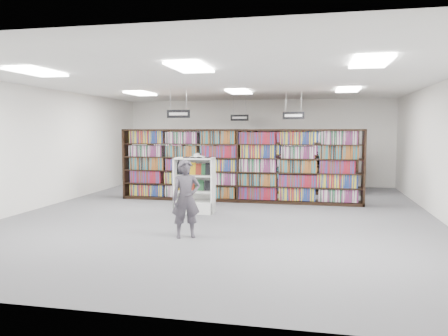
% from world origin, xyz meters
% --- Properties ---
extents(floor, '(12.00, 12.00, 0.00)m').
position_xyz_m(floor, '(0.00, 0.00, 0.00)').
color(floor, '#47474C').
rests_on(floor, ground).
extents(ceiling, '(10.00, 12.00, 0.10)m').
position_xyz_m(ceiling, '(0.00, 0.00, 3.20)').
color(ceiling, white).
rests_on(ceiling, wall_back).
extents(wall_back, '(10.00, 0.10, 3.20)m').
position_xyz_m(wall_back, '(0.00, 6.00, 1.60)').
color(wall_back, white).
rests_on(wall_back, ground).
extents(wall_front, '(10.00, 0.10, 3.20)m').
position_xyz_m(wall_front, '(0.00, -6.00, 1.60)').
color(wall_front, white).
rests_on(wall_front, ground).
extents(wall_left, '(0.10, 12.00, 3.20)m').
position_xyz_m(wall_left, '(-5.00, 0.00, 1.60)').
color(wall_left, white).
rests_on(wall_left, ground).
extents(wall_right, '(0.10, 12.00, 3.20)m').
position_xyz_m(wall_right, '(5.00, 0.00, 1.60)').
color(wall_right, white).
rests_on(wall_right, ground).
extents(bookshelf_row_near, '(7.00, 0.60, 2.10)m').
position_xyz_m(bookshelf_row_near, '(0.00, 2.00, 1.05)').
color(bookshelf_row_near, black).
rests_on(bookshelf_row_near, floor).
extents(bookshelf_row_mid, '(7.00, 0.60, 2.10)m').
position_xyz_m(bookshelf_row_mid, '(0.00, 4.00, 1.05)').
color(bookshelf_row_mid, black).
rests_on(bookshelf_row_mid, floor).
extents(bookshelf_row_far, '(7.00, 0.60, 2.10)m').
position_xyz_m(bookshelf_row_far, '(0.00, 5.70, 1.05)').
color(bookshelf_row_far, black).
rests_on(bookshelf_row_far, floor).
extents(aisle_sign_left, '(0.65, 0.02, 0.80)m').
position_xyz_m(aisle_sign_left, '(-1.50, 1.00, 2.53)').
color(aisle_sign_left, '#B2B2B7').
rests_on(aisle_sign_left, ceiling).
extents(aisle_sign_right, '(0.65, 0.02, 0.80)m').
position_xyz_m(aisle_sign_right, '(1.50, 3.00, 2.53)').
color(aisle_sign_right, '#B2B2B7').
rests_on(aisle_sign_right, ceiling).
extents(aisle_sign_center, '(0.65, 0.02, 0.80)m').
position_xyz_m(aisle_sign_center, '(-0.50, 5.00, 2.53)').
color(aisle_sign_center, '#B2B2B7').
rests_on(aisle_sign_center, ceiling).
extents(troffer_front_left, '(0.60, 1.20, 0.04)m').
position_xyz_m(troffer_front_left, '(-3.00, -3.00, 3.16)').
color(troffer_front_left, white).
rests_on(troffer_front_left, ceiling).
extents(troffer_front_center, '(0.60, 1.20, 0.04)m').
position_xyz_m(troffer_front_center, '(0.00, -3.00, 3.16)').
color(troffer_front_center, white).
rests_on(troffer_front_center, ceiling).
extents(troffer_front_right, '(0.60, 1.20, 0.04)m').
position_xyz_m(troffer_front_right, '(3.00, -3.00, 3.16)').
color(troffer_front_right, white).
rests_on(troffer_front_right, ceiling).
extents(troffer_back_left, '(0.60, 1.20, 0.04)m').
position_xyz_m(troffer_back_left, '(-3.00, 2.00, 3.16)').
color(troffer_back_left, white).
rests_on(troffer_back_left, ceiling).
extents(troffer_back_center, '(0.60, 1.20, 0.04)m').
position_xyz_m(troffer_back_center, '(0.00, 2.00, 3.16)').
color(troffer_back_center, white).
rests_on(troffer_back_center, ceiling).
extents(troffer_back_right, '(0.60, 1.20, 0.04)m').
position_xyz_m(troffer_back_right, '(3.00, 2.00, 3.16)').
color(troffer_back_right, white).
rests_on(troffer_back_right, ceiling).
extents(endcap_display, '(1.01, 0.53, 1.38)m').
position_xyz_m(endcap_display, '(-0.79, 0.05, 0.48)').
color(endcap_display, white).
rests_on(endcap_display, floor).
extents(open_book, '(0.71, 0.46, 0.13)m').
position_xyz_m(open_book, '(-0.73, 0.09, 1.41)').
color(open_book, black).
rests_on(open_book, endcap_display).
extents(shopper, '(0.65, 0.56, 1.51)m').
position_xyz_m(shopper, '(-0.26, -2.46, 0.75)').
color(shopper, '#45414A').
rests_on(shopper, floor).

